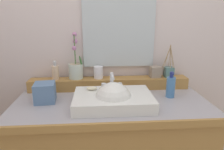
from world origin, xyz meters
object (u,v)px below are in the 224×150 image
at_px(potted_plant, 76,68).
at_px(tissue_box, 45,93).
at_px(tumbler_cup, 98,72).
at_px(lotion_bottle, 171,87).
at_px(soap_bar, 92,88).
at_px(sink_basin, 113,100).
at_px(soap_dispenser, 55,72).
at_px(reed_diffuser, 169,72).
at_px(trinket_box, 155,72).

bearing_deg(potted_plant, tissue_box, -127.43).
relative_size(tumbler_cup, lotion_bottle, 0.51).
distance_m(soap_bar, lotion_bottle, 0.55).
distance_m(sink_basin, soap_dispenser, 0.53).
bearing_deg(potted_plant, soap_dispenser, -172.54).
bearing_deg(tissue_box, soap_bar, 1.23).
relative_size(sink_basin, tumbler_cup, 5.32).
height_order(tumbler_cup, lotion_bottle, lotion_bottle).
height_order(reed_diffuser, trinket_box, reed_diffuser).
xyz_separation_m(sink_basin, potted_plant, (-0.26, 0.33, 0.13)).
height_order(sink_basin, tissue_box, sink_basin).
bearing_deg(lotion_bottle, reed_diffuser, 75.39).
relative_size(soap_bar, trinket_box, 0.82).
bearing_deg(sink_basin, tissue_box, 168.02).
xyz_separation_m(trinket_box, lotion_bottle, (0.06, -0.20, -0.05)).
xyz_separation_m(sink_basin, tumbler_cup, (-0.09, 0.32, 0.10)).
relative_size(sink_basin, trinket_box, 5.79).
distance_m(soap_bar, soap_dispenser, 0.35).
relative_size(sink_basin, tissue_box, 3.80).
relative_size(potted_plant, tumbler_cup, 3.76).
relative_size(soap_bar, tissue_box, 0.54).
height_order(potted_plant, tissue_box, potted_plant).
distance_m(sink_basin, lotion_bottle, 0.43).
bearing_deg(soap_dispenser, soap_bar, -37.80).
bearing_deg(trinket_box, tissue_box, -171.60).
distance_m(tumbler_cup, tissue_box, 0.43).
bearing_deg(soap_dispenser, tissue_box, -98.26).
bearing_deg(soap_dispenser, tumbler_cup, 1.03).
distance_m(tumbler_cup, trinket_box, 0.44).
bearing_deg(tumbler_cup, trinket_box, -0.62).
distance_m(sink_basin, tissue_box, 0.45).
bearing_deg(reed_diffuser, sink_basin, -145.86).
distance_m(trinket_box, lotion_bottle, 0.21).
relative_size(reed_diffuser, trinket_box, 3.00).
bearing_deg(lotion_bottle, tumbler_cup, 157.56).
relative_size(sink_basin, lotion_bottle, 2.73).
bearing_deg(trinket_box, soap_dispenser, 172.98).
bearing_deg(lotion_bottle, sink_basin, -164.47).
relative_size(reed_diffuser, tissue_box, 1.97).
relative_size(tumbler_cup, trinket_box, 1.09).
height_order(potted_plant, tumbler_cup, potted_plant).
height_order(soap_bar, lotion_bottle, lotion_bottle).
bearing_deg(tissue_box, trinket_box, 15.49).
height_order(sink_basin, reed_diffuser, reed_diffuser).
distance_m(reed_diffuser, trinket_box, 0.11).
distance_m(tumbler_cup, reed_diffuser, 0.55).
bearing_deg(potted_plant, soap_bar, -62.12).
xyz_separation_m(reed_diffuser, tissue_box, (-0.90, -0.22, -0.07)).
height_order(soap_bar, trinket_box, trinket_box).
xyz_separation_m(potted_plant, tumbler_cup, (0.17, -0.01, -0.03)).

